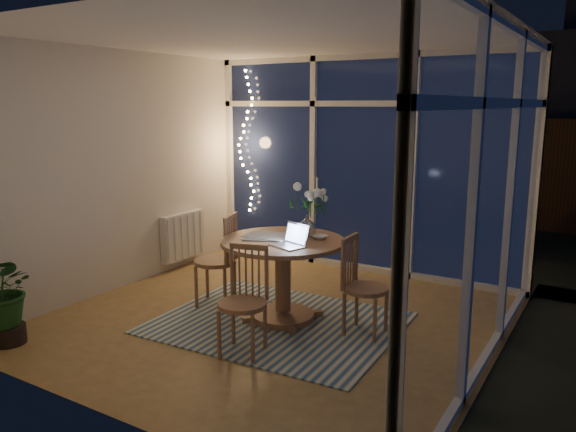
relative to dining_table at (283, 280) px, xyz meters
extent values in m
plane|color=olive|center=(-0.08, -0.03, -0.39)|extent=(4.00, 4.00, 0.00)
plane|color=white|center=(-0.08, -0.03, 2.21)|extent=(4.00, 4.00, 0.00)
cube|color=silver|center=(-0.08, 1.97, 0.91)|extent=(4.00, 0.04, 2.60)
cube|color=silver|center=(-0.08, -2.03, 0.91)|extent=(4.00, 0.04, 2.60)
cube|color=silver|center=(-2.08, -0.03, 0.91)|extent=(0.04, 4.00, 2.60)
cube|color=silver|center=(1.92, -0.03, 0.91)|extent=(0.04, 4.00, 2.60)
cube|color=silver|center=(-0.08, 1.93, 0.91)|extent=(4.00, 0.10, 2.60)
cube|color=silver|center=(1.88, -0.03, 0.91)|extent=(0.10, 4.00, 2.60)
cube|color=white|center=(-2.02, 0.87, 0.01)|extent=(0.10, 0.70, 0.58)
cube|color=black|center=(0.42, 4.97, -0.45)|extent=(12.00, 6.00, 0.10)
cube|color=#372214|center=(-0.08, 5.47, 0.51)|extent=(11.00, 0.08, 1.80)
cube|color=#373A42|center=(0.22, 8.47, 1.81)|extent=(7.00, 3.00, 2.20)
sphere|color=#163216|center=(-0.88, 3.37, 0.06)|extent=(0.90, 0.90, 0.90)
cube|color=beige|center=(0.00, -0.10, -0.39)|extent=(2.25, 1.83, 0.01)
cylinder|color=#986744|center=(0.00, 0.00, 0.00)|extent=(1.21, 1.21, 0.79)
cube|color=#986744|center=(-0.81, 0.00, 0.09)|extent=(0.56, 0.56, 0.96)
cube|color=#986744|center=(0.81, 0.09, 0.06)|extent=(0.43, 0.43, 0.90)
cube|color=#986744|center=(0.11, -0.81, 0.06)|extent=(0.51, 0.51, 0.91)
imported|color=white|center=(0.12, 0.24, 0.50)|extent=(0.21, 0.21, 0.21)
imported|color=white|center=(0.28, 0.20, 0.41)|extent=(0.16, 0.16, 0.04)
cube|color=silver|center=(-0.15, 0.03, 0.40)|extent=(0.51, 0.45, 0.02)
cube|color=black|center=(0.07, -0.04, 0.40)|extent=(0.12, 0.06, 0.01)
imported|color=#19461C|center=(-1.73, -1.68, -0.01)|extent=(0.68, 0.64, 0.76)
camera|label=1|loc=(2.67, -4.29, 1.63)|focal=35.00mm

